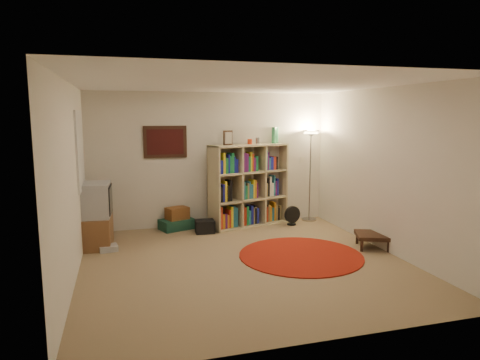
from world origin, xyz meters
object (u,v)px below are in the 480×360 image
object	(u,v)px
bookshelf	(247,187)
suitcase	(177,224)
floor_lamp	(311,146)
side_table	(373,236)
tv_stand	(95,216)
floor_fan	(292,216)

from	to	relation	value
bookshelf	suitcase	size ratio (longest dim) A/B	2.73
floor_lamp	side_table	world-z (taller)	floor_lamp
tv_stand	suitcase	xyz separation A→B (m)	(1.37, 0.71, -0.40)
side_table	floor_lamp	bearing A→B (deg)	95.90
bookshelf	side_table	bearing A→B (deg)	-68.53
tv_stand	side_table	xyz separation A→B (m)	(4.21, -1.26, -0.30)
bookshelf	side_table	size ratio (longest dim) A/B	2.83
suitcase	bookshelf	bearing A→B (deg)	-23.27
bookshelf	tv_stand	size ratio (longest dim) A/B	1.80
bookshelf	floor_lamp	bearing A→B (deg)	-15.24
bookshelf	side_table	xyz separation A→B (m)	(1.50, -1.89, -0.55)
tv_stand	suitcase	size ratio (longest dim) A/B	1.52
floor_lamp	tv_stand	world-z (taller)	floor_lamp
floor_lamp	suitcase	xyz separation A→B (m)	(-2.64, 0.04, -1.40)
floor_lamp	suitcase	bearing A→B (deg)	179.18
floor_lamp	bookshelf	bearing A→B (deg)	-178.31
floor_fan	suitcase	xyz separation A→B (m)	(-2.16, 0.31, -0.09)
bookshelf	tv_stand	distance (m)	2.79
bookshelf	side_table	world-z (taller)	bookshelf
bookshelf	tv_stand	xyz separation A→B (m)	(-2.71, -0.63, -0.25)
tv_stand	side_table	world-z (taller)	tv_stand
floor_lamp	tv_stand	xyz separation A→B (m)	(-4.01, -0.67, -1.00)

